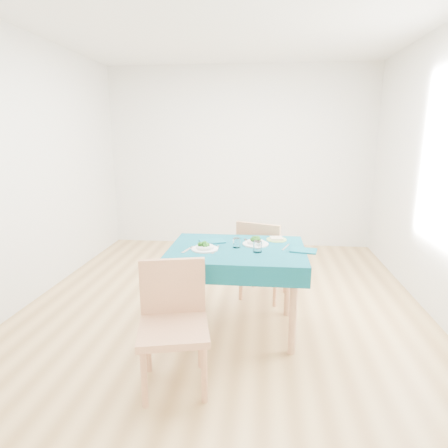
# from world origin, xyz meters

# --- Properties ---
(room_shell) EXTENTS (4.02, 4.52, 2.73)m
(room_shell) POSITION_xyz_m (0.00, 0.00, 1.35)
(room_shell) COLOR #A07843
(room_shell) RESTS_ON ground
(table) EXTENTS (1.13, 0.86, 0.76)m
(table) POSITION_xyz_m (0.16, -0.48, 0.38)
(table) COLOR #074553
(table) RESTS_ON ground
(chair_near) EXTENTS (0.56, 0.60, 1.15)m
(chair_near) POSITION_xyz_m (-0.20, -1.29, 0.57)
(chair_near) COLOR #B57D55
(chair_near) RESTS_ON ground
(chair_far) EXTENTS (0.59, 0.62, 1.13)m
(chair_far) POSITION_xyz_m (0.40, 0.26, 0.56)
(chair_far) COLOR #B57D55
(chair_far) RESTS_ON ground
(bowl_near) EXTENTS (0.22, 0.22, 0.07)m
(bowl_near) POSITION_xyz_m (-0.10, -0.56, 0.79)
(bowl_near) COLOR white
(bowl_near) RESTS_ON table
(bowl_far) EXTENTS (0.23, 0.23, 0.07)m
(bowl_far) POSITION_xyz_m (0.32, -0.36, 0.79)
(bowl_far) COLOR white
(bowl_far) RESTS_ON table
(fork_near) EXTENTS (0.07, 0.18, 0.00)m
(fork_near) POSITION_xyz_m (-0.24, -0.58, 0.76)
(fork_near) COLOR silver
(fork_near) RESTS_ON table
(knife_near) EXTENTS (0.04, 0.23, 0.00)m
(knife_near) POSITION_xyz_m (-0.01, -0.56, 0.76)
(knife_near) COLOR silver
(knife_near) RESTS_ON table
(fork_far) EXTENTS (0.08, 0.17, 0.00)m
(fork_far) POSITION_xyz_m (0.25, -0.29, 0.76)
(fork_far) COLOR silver
(fork_far) RESTS_ON table
(knife_far) EXTENTS (0.08, 0.20, 0.00)m
(knife_far) POSITION_xyz_m (0.58, -0.41, 0.76)
(knife_far) COLOR silver
(knife_far) RESTS_ON table
(napkin_near) EXTENTS (0.26, 0.22, 0.01)m
(napkin_near) POSITION_xyz_m (-0.07, -0.32, 0.76)
(napkin_near) COLOR #0A4D5C
(napkin_near) RESTS_ON table
(napkin_far) EXTENTS (0.24, 0.19, 0.01)m
(napkin_far) POSITION_xyz_m (0.72, -0.51, 0.76)
(napkin_far) COLOR #0A4D5C
(napkin_far) RESTS_ON table
(tumbler_center) EXTENTS (0.06, 0.06, 0.08)m
(tumbler_center) POSITION_xyz_m (0.16, -0.46, 0.80)
(tumbler_center) COLOR white
(tumbler_center) RESTS_ON table
(tumbler_side) EXTENTS (0.07, 0.07, 0.09)m
(tumbler_side) POSITION_xyz_m (0.34, -0.58, 0.80)
(tumbler_side) COLOR white
(tumbler_side) RESTS_ON table
(side_plate) EXTENTS (0.18, 0.18, 0.01)m
(side_plate) POSITION_xyz_m (0.50, -0.19, 0.76)
(side_plate) COLOR #A7CF65
(side_plate) RESTS_ON table
(bread_slice) EXTENTS (0.12, 0.12, 0.02)m
(bread_slice) POSITION_xyz_m (0.50, -0.19, 0.78)
(bread_slice) COLOR beige
(bread_slice) RESTS_ON side_plate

